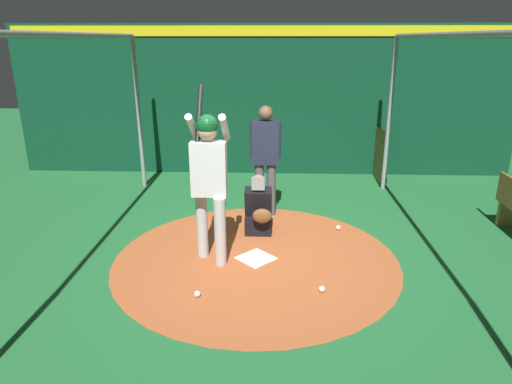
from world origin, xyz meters
TOP-DOWN VIEW (x-y plane):
  - ground_plane at (0.00, 0.00)m, footprint 26.50×26.50m
  - dirt_circle at (0.00, 0.00)m, footprint 3.79×3.79m
  - home_plate at (0.00, 0.00)m, footprint 0.59×0.59m
  - batter at (0.03, -0.59)m, footprint 0.68×0.49m
  - catcher at (-0.86, 0.01)m, footprint 0.58×0.40m
  - umpire at (-1.62, 0.08)m, footprint 0.23×0.49m
  - back_wall at (-4.17, 0.00)m, footprint 0.22×10.50m
  - cage_frame at (0.00, 0.00)m, footprint 6.27×4.82m
  - bat_rack at (-3.92, 2.41)m, footprint 1.18×0.20m
  - baseball_0 at (0.81, 0.80)m, footprint 0.07×0.07m
  - baseball_1 at (-1.01, 1.23)m, footprint 0.07×0.07m
  - baseball_2 at (0.97, -0.63)m, footprint 0.07×0.07m

SIDE VIEW (x-z plane):
  - ground_plane at x=0.00m, z-range 0.00..0.00m
  - dirt_circle at x=0.00m, z-range 0.00..0.01m
  - home_plate at x=0.00m, z-range 0.01..0.02m
  - baseball_0 at x=0.81m, z-range 0.01..0.08m
  - baseball_1 at x=-1.01m, z-range 0.01..0.08m
  - baseball_2 at x=0.97m, z-range 0.01..0.08m
  - catcher at x=-0.86m, z-range -0.10..0.82m
  - bat_rack at x=-3.92m, z-range -0.03..1.02m
  - umpire at x=-1.62m, z-range 0.12..1.94m
  - batter at x=0.03m, z-range 0.07..2.33m
  - back_wall at x=-4.17m, z-range 0.01..3.11m
  - cage_frame at x=0.00m, z-range 0.63..3.51m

